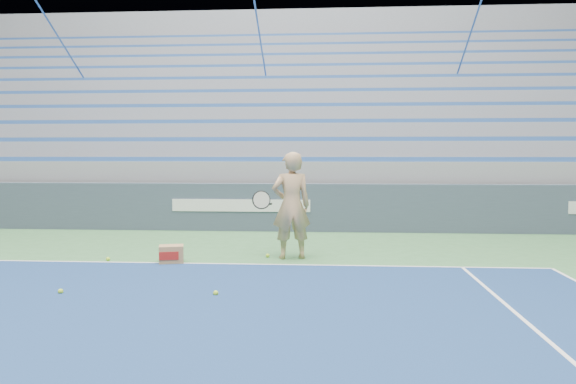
# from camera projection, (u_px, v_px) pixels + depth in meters

# --- Properties ---
(sponsor_barrier) EXTENTS (30.00, 0.32, 1.10)m
(sponsor_barrier) POSITION_uv_depth(u_px,v_px,m) (242.00, 207.00, 13.05)
(sponsor_barrier) COLOR #394657
(sponsor_barrier) RESTS_ON ground
(bleachers) EXTENTS (31.00, 9.15, 7.30)m
(bleachers) POSITION_uv_depth(u_px,v_px,m) (268.00, 136.00, 18.61)
(bleachers) COLOR gray
(bleachers) RESTS_ON ground
(tennis_player) EXTENTS (0.98, 0.91, 1.82)m
(tennis_player) POSITION_uv_depth(u_px,v_px,m) (291.00, 205.00, 9.54)
(tennis_player) COLOR tan
(tennis_player) RESTS_ON ground
(ball_box) EXTENTS (0.45, 0.39, 0.29)m
(ball_box) POSITION_uv_depth(u_px,v_px,m) (171.00, 254.00, 9.19)
(ball_box) COLOR #A57B4F
(ball_box) RESTS_ON ground
(tennis_ball_0) EXTENTS (0.07, 0.07, 0.07)m
(tennis_ball_0) POSITION_uv_depth(u_px,v_px,m) (175.00, 259.00, 9.40)
(tennis_ball_0) COLOR #BCE52E
(tennis_ball_0) RESTS_ON ground
(tennis_ball_1) EXTENTS (0.07, 0.07, 0.07)m
(tennis_ball_1) POSITION_uv_depth(u_px,v_px,m) (108.00, 259.00, 9.38)
(tennis_ball_1) COLOR #BCE52E
(tennis_ball_1) RESTS_ON ground
(tennis_ball_2) EXTENTS (0.07, 0.07, 0.07)m
(tennis_ball_2) POSITION_uv_depth(u_px,v_px,m) (216.00, 293.00, 7.10)
(tennis_ball_2) COLOR #BCE52E
(tennis_ball_2) RESTS_ON ground
(tennis_ball_3) EXTENTS (0.07, 0.07, 0.07)m
(tennis_ball_3) POSITION_uv_depth(u_px,v_px,m) (61.00, 291.00, 7.19)
(tennis_ball_3) COLOR #BCE52E
(tennis_ball_3) RESTS_ON ground
(tennis_ball_4) EXTENTS (0.07, 0.07, 0.07)m
(tennis_ball_4) POSITION_uv_depth(u_px,v_px,m) (268.00, 256.00, 9.69)
(tennis_ball_4) COLOR #BCE52E
(tennis_ball_4) RESTS_ON ground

